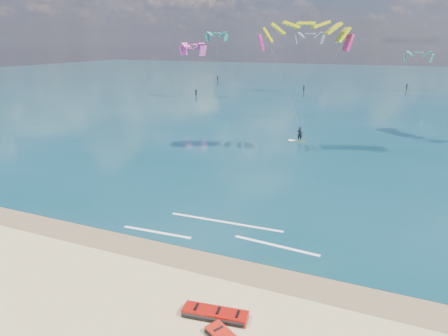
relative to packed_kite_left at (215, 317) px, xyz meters
The scene contains 7 objects.
ground 41.21m from the packed_kite_left, 94.84° to the left, with size 320.00×320.00×0.00m, color tan.
wet_sand_strip 5.35m from the packed_kite_left, 130.59° to the left, with size 320.00×2.40×0.01m, color brown.
sea 105.12m from the packed_kite_left, 91.90° to the left, with size 320.00×200.00×0.04m, color #0B363E.
packed_kite_left is the anchor object (origin of this frame).
kitesurfer_main 31.06m from the packed_kite_left, 95.85° to the left, with size 9.35×10.10×15.23m.
shoreline_foam 8.40m from the packed_kite_left, 111.52° to the left, with size 12.68×3.62×0.01m.
distant_kites 80.87m from the packed_kite_left, 98.25° to the left, with size 77.83×36.15×13.89m.
Camera 1 is at (9.71, -14.70, 11.84)m, focal length 32.00 mm.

